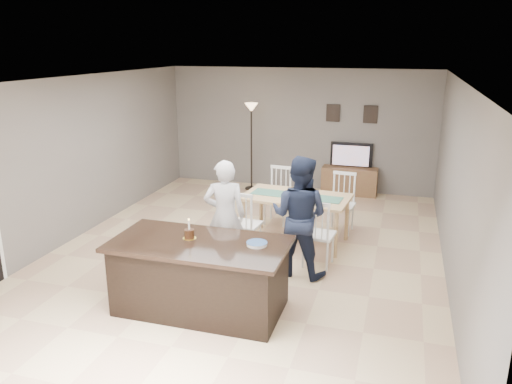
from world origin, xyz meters
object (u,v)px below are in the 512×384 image
(kitchen_island, at_px, (200,275))
(birthday_cake, at_px, (189,234))
(tv_console, at_px, (349,181))
(man, at_px, (299,216))
(woman, at_px, (225,216))
(television, at_px, (351,155))
(dining_table, at_px, (296,204))
(plate_stack, at_px, (257,244))
(floor_lamp, at_px, (251,123))

(kitchen_island, height_order, birthday_cake, birthday_cake)
(tv_console, xyz_separation_m, man, (-0.25, -4.22, 0.57))
(kitchen_island, relative_size, woman, 1.31)
(television, height_order, man, man)
(dining_table, bearing_deg, plate_stack, -83.79)
(television, distance_m, dining_table, 3.19)
(birthday_cake, xyz_separation_m, plate_stack, (0.86, 0.02, -0.04))
(tv_console, xyz_separation_m, dining_table, (-0.54, -3.06, 0.37))
(kitchen_island, distance_m, tv_console, 5.70)
(man, relative_size, dining_table, 0.84)
(tv_console, bearing_deg, birthday_cake, -103.91)
(woman, bearing_deg, kitchen_island, 75.82)
(man, bearing_deg, television, -83.45)
(tv_console, height_order, plate_stack, plate_stack)
(kitchen_island, xyz_separation_m, dining_table, (0.66, 2.51, 0.21))
(kitchen_island, distance_m, woman, 1.25)
(woman, bearing_deg, television, -125.57)
(plate_stack, bearing_deg, birthday_cake, -178.38)
(birthday_cake, bearing_deg, woman, 87.14)
(dining_table, bearing_deg, woman, -114.83)
(birthday_cake, xyz_separation_m, dining_table, (0.82, 2.43, -0.29))
(television, relative_size, man, 0.53)
(tv_console, distance_m, birthday_cake, 5.70)
(tv_console, xyz_separation_m, television, (0.00, 0.07, 0.56))
(woman, xyz_separation_m, plate_stack, (0.80, -1.09, 0.10))
(birthday_cake, distance_m, dining_table, 2.58)
(television, relative_size, birthday_cake, 3.56)
(kitchen_island, height_order, woman, woman)
(floor_lamp, bearing_deg, dining_table, -59.91)
(man, bearing_deg, dining_table, -65.88)
(man, bearing_deg, birthday_cake, 58.81)
(kitchen_island, height_order, television, television)
(tv_console, distance_m, dining_table, 3.13)
(tv_console, height_order, floor_lamp, floor_lamp)
(dining_table, xyz_separation_m, floor_lamp, (-1.64, 2.84, 0.85))
(woman, xyz_separation_m, floor_lamp, (-0.88, 4.15, 0.69))
(dining_table, bearing_deg, birthday_cake, -103.36)
(floor_lamp, bearing_deg, tv_console, 5.96)
(television, distance_m, floor_lamp, 2.30)
(tv_console, xyz_separation_m, floor_lamp, (-2.19, -0.23, 1.22))
(tv_console, relative_size, plate_stack, 4.78)
(dining_table, bearing_deg, kitchen_island, -99.46)
(kitchen_island, bearing_deg, plate_stack, 8.14)
(birthday_cake, bearing_deg, tv_console, 76.09)
(television, distance_m, man, 4.30)
(plate_stack, relative_size, floor_lamp, 0.13)
(woman, relative_size, dining_table, 0.80)
(man, distance_m, birthday_cake, 1.69)
(kitchen_island, bearing_deg, birthday_cake, 154.83)
(kitchen_island, distance_m, floor_lamp, 5.53)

